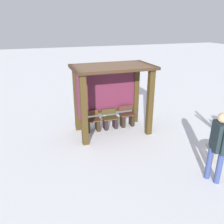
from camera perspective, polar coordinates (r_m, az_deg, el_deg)
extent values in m
plane|color=silver|center=(8.47, 0.16, -4.78)|extent=(60.00, 60.00, 0.00)
cube|color=#3C2E14|center=(7.22, -6.92, 0.22)|extent=(0.19, 0.19, 2.30)
cube|color=#3C2E14|center=(7.97, 9.36, 2.17)|extent=(0.19, 0.19, 2.30)
cube|color=#3C2E14|center=(8.29, -8.67, 2.97)|extent=(0.19, 0.19, 2.30)
cube|color=#3C2E14|center=(8.95, 5.89, 4.50)|extent=(0.19, 0.19, 2.30)
cube|color=#302013|center=(7.73, 0.18, 11.05)|extent=(2.69, 1.55, 0.09)
cube|color=#5C2036|center=(8.48, -1.13, 5.35)|extent=(2.10, 0.08, 1.50)
cube|color=#3C2E14|center=(8.72, -1.05, 0.18)|extent=(2.10, 0.06, 0.08)
cube|color=#5C2036|center=(7.86, -8.25, 3.82)|extent=(0.08, 0.64, 1.50)
cube|color=#513218|center=(8.36, -4.88, -1.96)|extent=(0.58, 0.38, 0.04)
cube|color=#513218|center=(8.43, -5.22, -0.26)|extent=(0.55, 0.04, 0.20)
cube|color=black|center=(8.49, -3.59, -3.21)|extent=(0.12, 0.32, 0.41)
cube|color=black|center=(8.41, -6.09, -3.55)|extent=(0.12, 0.32, 0.41)
cube|color=#403718|center=(8.54, -0.46, -1.48)|extent=(0.58, 0.37, 0.04)
cube|color=#403718|center=(8.61, -0.81, 0.14)|extent=(0.55, 0.04, 0.20)
cube|color=black|center=(8.68, 0.74, -2.65)|extent=(0.12, 0.32, 0.40)
cube|color=black|center=(8.57, -1.66, -2.99)|extent=(0.12, 0.32, 0.40)
cube|color=#45291D|center=(8.74, 3.77, -0.59)|extent=(0.58, 0.35, 0.05)
cube|color=#45291D|center=(8.80, 3.41, 1.00)|extent=(0.55, 0.04, 0.20)
cube|color=black|center=(8.91, 4.86, -1.91)|extent=(0.12, 0.30, 0.45)
cube|color=black|center=(8.77, 2.58, -2.24)|extent=(0.12, 0.30, 0.45)
cube|color=#1D2A2F|center=(5.99, 24.99, -5.49)|extent=(0.39, 0.49, 0.70)
sphere|color=tan|center=(5.81, 25.71, -1.33)|extent=(0.24, 0.24, 0.24)
cylinder|color=navy|center=(6.33, 24.90, -12.28)|extent=(0.18, 0.18, 0.89)
cylinder|color=navy|center=(6.40, 22.83, -11.50)|extent=(0.18, 0.18, 0.89)
cylinder|color=#1D2A2F|center=(5.80, 25.95, -6.95)|extent=(0.11, 0.11, 0.63)
cylinder|color=#1D2A2F|center=(6.22, 23.99, -4.70)|extent=(0.11, 0.11, 0.63)
ellipsoid|color=gray|center=(7.19, 25.41, -7.87)|extent=(0.74, 0.43, 0.30)
cylinder|color=gray|center=(6.98, 22.53, -7.89)|extent=(0.15, 0.08, 0.18)
cylinder|color=gray|center=(7.17, 23.76, -10.55)|extent=(0.07, 0.07, 0.33)
cylinder|color=gray|center=(7.29, 23.16, -9.89)|extent=(0.07, 0.07, 0.33)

